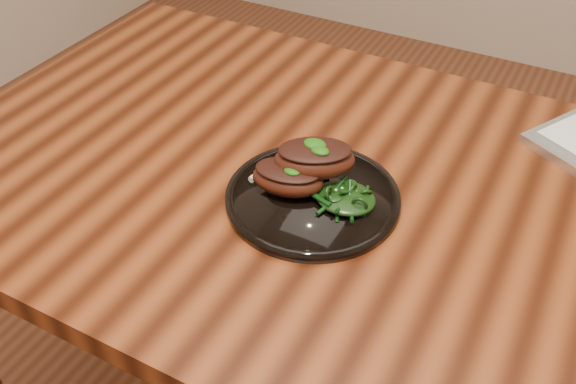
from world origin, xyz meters
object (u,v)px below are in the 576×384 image
(lamb_chop_front, at_px, (287,177))
(greens_heap, at_px, (346,195))
(desk, at_px, (424,253))
(plate, at_px, (313,197))

(lamb_chop_front, xyz_separation_m, greens_heap, (0.09, 0.01, -0.01))
(lamb_chop_front, distance_m, greens_heap, 0.09)
(desk, xyz_separation_m, lamb_chop_front, (-0.20, -0.07, 0.12))
(lamb_chop_front, height_order, greens_heap, lamb_chop_front)
(desk, xyz_separation_m, greens_heap, (-0.11, -0.06, 0.11))
(desk, distance_m, plate, 0.19)
(lamb_chop_front, bearing_deg, greens_heap, 8.83)
(greens_heap, bearing_deg, lamb_chop_front, -171.17)
(plate, xyz_separation_m, lamb_chop_front, (-0.04, -0.01, 0.03))
(desk, bearing_deg, lamb_chop_front, -160.70)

